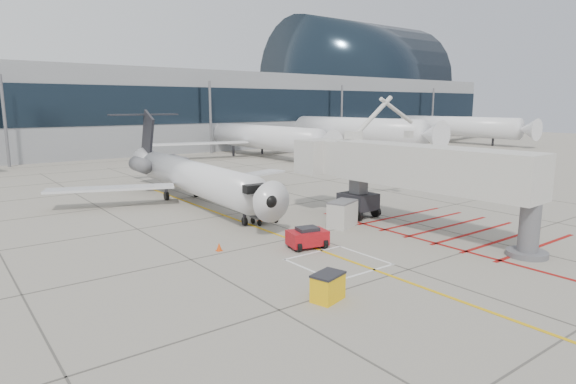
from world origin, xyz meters
TOP-DOWN VIEW (x-y plane):
  - ground_plane at (0.00, 0.00)m, footprint 260.00×260.00m
  - regional_jet at (-1.39, 15.19)m, footprint 24.07×29.58m
  - jet_bridge at (6.55, -0.13)m, footprint 9.81×19.04m
  - pushback_tug at (-1.65, 1.97)m, footprint 2.46×1.83m
  - spill_bin at (-5.77, -4.41)m, footprint 1.58×1.25m
  - baggage_cart at (-0.36, 8.26)m, footprint 1.76×1.12m
  - ground_power_unit at (3.34, 4.33)m, footprint 2.54×2.01m
  - cone_nose at (-6.01, 4.50)m, footprint 0.33×0.33m
  - cone_side at (-0.28, 8.95)m, footprint 0.36×0.36m
  - terminal_building at (10.00, 70.00)m, footprint 180.00×28.00m
  - terminal_glass_band at (10.00, 55.95)m, footprint 180.00×0.10m
  - terminal_dome at (70.00, 70.00)m, footprint 40.00×28.00m
  - bg_aircraft_c at (23.43, 46.00)m, footprint 33.22×36.91m
  - bg_aircraft_d at (41.55, 46.00)m, footprint 39.36×43.74m
  - bg_aircraft_e at (72.17, 46.00)m, footprint 37.54×41.72m

SIDE VIEW (x-z plane):
  - ground_plane at x=0.00m, z-range 0.00..0.00m
  - cone_nose at x=-6.01m, z-range 0.00..0.46m
  - cone_side at x=-0.28m, z-range 0.00..0.50m
  - baggage_cart at x=-0.36m, z-range 0.00..1.10m
  - spill_bin at x=-5.77m, z-range 0.00..1.20m
  - pushback_tug at x=-1.65m, z-range 0.00..1.29m
  - ground_power_unit at x=3.34m, z-range 0.00..1.76m
  - regional_jet at x=-1.39m, z-range 0.00..7.42m
  - jet_bridge at x=6.55m, z-range 0.00..7.43m
  - bg_aircraft_c at x=23.43m, z-range 0.00..11.07m
  - bg_aircraft_e at x=72.17m, z-range 0.00..12.51m
  - bg_aircraft_d at x=41.55m, z-range 0.00..13.12m
  - terminal_building at x=10.00m, z-range 0.00..14.00m
  - terminal_glass_band at x=10.00m, z-range 5.00..11.00m
  - terminal_dome at x=70.00m, z-range 0.00..28.00m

